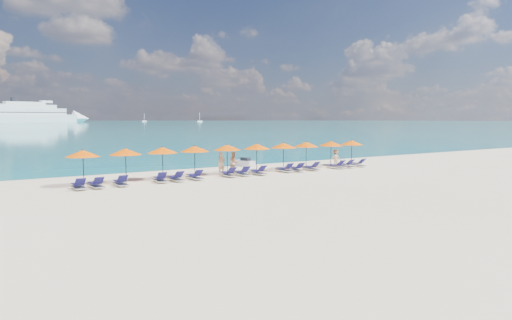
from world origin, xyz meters
TOP-DOWN VIEW (x-y plane):
  - ground at (0.00, 0.00)m, footprint 1400.00×1400.00m
  - sea at (0.00, 660.00)m, footprint 1600.00×1300.00m
  - cruise_ship at (32.53, 531.70)m, footprint 120.01×51.20m
  - sailboat_near at (213.16, 486.47)m, footprint 6.67×2.22m
  - sailboat_far at (168.52, 576.81)m, footprint 6.63×2.21m
  - jetski at (2.75, 9.43)m, footprint 1.29×2.17m
  - beachgoer_a at (-1.59, 5.30)m, footprint 0.65×0.47m
  - beachgoer_b at (-0.67, 5.04)m, footprint 0.88×0.60m
  - beachgoer_c at (8.93, 4.51)m, footprint 1.07×0.89m
  - umbrella_0 at (-11.28, 4.93)m, footprint 2.10×2.10m
  - umbrella_1 at (-8.69, 4.96)m, footprint 2.10×2.10m
  - umbrella_2 at (-6.17, 5.10)m, footprint 2.10×2.10m
  - umbrella_3 at (-3.82, 5.09)m, footprint 2.10×2.10m
  - umbrella_4 at (-1.16, 5.19)m, footprint 2.10×2.10m
  - umbrella_5 at (1.29, 4.98)m, footprint 2.10×2.10m
  - umbrella_6 at (3.76, 4.92)m, footprint 2.10×2.10m
  - umbrella_7 at (6.18, 5.07)m, footprint 2.10×2.10m
  - umbrella_8 at (8.78, 4.95)m, footprint 2.10×2.10m
  - umbrella_9 at (11.31, 5.04)m, footprint 2.10×2.10m
  - lounger_0 at (-11.79, 3.70)m, footprint 0.69×1.73m
  - lounger_1 at (-10.82, 3.65)m, footprint 0.77×1.75m
  - lounger_2 at (-9.37, 3.73)m, footprint 0.62×1.70m
  - lounger_3 at (-6.79, 3.89)m, footprint 0.78×1.75m
  - lounger_4 at (-5.75, 3.80)m, footprint 0.72×1.73m
  - lounger_5 at (-4.36, 3.85)m, footprint 0.70×1.73m
  - lounger_6 at (-1.78, 3.92)m, footprint 0.65×1.71m
  - lounger_7 at (-0.64, 3.90)m, footprint 0.68×1.72m
  - lounger_8 at (0.64, 3.76)m, footprint 0.74×1.74m
  - lounger_9 at (3.26, 4.02)m, footprint 0.66×1.72m
  - lounger_10 at (4.27, 3.86)m, footprint 0.72×1.74m
  - lounger_11 at (5.68, 3.76)m, footprint 0.63×1.70m
  - lounger_12 at (8.22, 3.66)m, footprint 0.79×1.75m
  - lounger_13 at (9.30, 3.71)m, footprint 0.75×1.74m
  - lounger_14 at (10.80, 3.84)m, footprint 0.76×1.75m

SIDE VIEW (x-z plane):
  - ground at x=0.00m, z-range 0.00..0.00m
  - sea at x=0.00m, z-range 0.00..0.01m
  - lounger_0 at x=-11.79m, z-range -0.09..0.56m
  - lounger_1 at x=-10.82m, z-range -0.09..0.56m
  - lounger_2 at x=-9.37m, z-range -0.09..0.56m
  - lounger_3 at x=-6.79m, z-range -0.09..0.56m
  - lounger_4 at x=-5.75m, z-range -0.09..0.56m
  - lounger_5 at x=-4.36m, z-range -0.09..0.56m
  - lounger_6 at x=-1.78m, z-range -0.09..0.56m
  - lounger_7 at x=-0.64m, z-range -0.09..0.56m
  - lounger_8 at x=0.64m, z-range -0.09..0.56m
  - lounger_9 at x=3.26m, z-range -0.09..0.56m
  - lounger_10 at x=4.27m, z-range -0.09..0.56m
  - lounger_11 at x=5.68m, z-range -0.09..0.56m
  - lounger_12 at x=8.22m, z-range -0.09..0.56m
  - lounger_13 at x=9.30m, z-range -0.09..0.56m
  - lounger_14 at x=10.80m, z-range -0.09..0.56m
  - jetski at x=2.75m, z-range -0.06..0.66m
  - beachgoer_c at x=8.93m, z-range 0.00..1.51m
  - beachgoer_a at x=-1.59m, z-range 0.00..1.66m
  - beachgoer_b at x=-0.67m, z-range 0.00..1.66m
  - sailboat_far at x=168.52m, z-range -4.83..7.33m
  - sailboat_near at x=213.16m, z-range -4.86..7.37m
  - umbrella_0 at x=-11.28m, z-range 0.88..3.16m
  - umbrella_1 at x=-8.69m, z-range 0.88..3.16m
  - umbrella_2 at x=-6.17m, z-range 0.88..3.16m
  - umbrella_3 at x=-3.82m, z-range 0.88..3.16m
  - umbrella_4 at x=-1.16m, z-range 0.88..3.16m
  - umbrella_5 at x=1.29m, z-range 0.88..3.16m
  - umbrella_6 at x=3.76m, z-range 0.88..3.16m
  - umbrella_7 at x=6.18m, z-range 0.88..3.16m
  - umbrella_8 at x=8.78m, z-range 0.88..3.16m
  - umbrella_9 at x=11.31m, z-range 0.88..3.16m
  - cruise_ship at x=32.53m, z-range -7.97..25.27m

